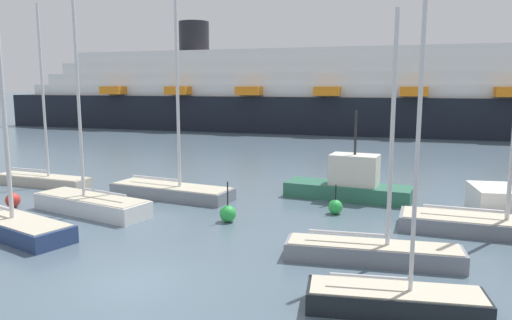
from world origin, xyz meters
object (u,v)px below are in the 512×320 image
object	(u,v)px
sailboat_4	(91,202)
channel_buoy_0	(228,213)
sailboat_0	(395,297)
channel_buoy_2	(335,207)
sailboat_3	(5,219)
fishing_boat_1	(350,183)
sailboat_6	(42,177)
channel_buoy_1	(13,200)
sailboat_2	(172,187)
sailboat_1	(491,223)
sailboat_5	(373,249)
cruise_ship	(297,95)

from	to	relation	value
sailboat_4	channel_buoy_0	world-z (taller)	sailboat_4
sailboat_0	channel_buoy_2	size ratio (longest dim) A/B	6.01
sailboat_3	sailboat_0	bearing A→B (deg)	7.99
fishing_boat_1	sailboat_3	bearing A→B (deg)	-135.67
sailboat_3	sailboat_6	distance (m)	9.81
sailboat_0	sailboat_4	bearing A→B (deg)	148.85
channel_buoy_1	channel_buoy_2	bearing A→B (deg)	13.92
sailboat_2	channel_buoy_2	bearing A→B (deg)	2.92
channel_buoy_1	sailboat_4	bearing A→B (deg)	4.03
sailboat_1	channel_buoy_2	distance (m)	6.74
sailboat_1	sailboat_5	world-z (taller)	sailboat_1
sailboat_3	sailboat_4	distance (m)	4.01
cruise_ship	sailboat_4	bearing A→B (deg)	-90.12
channel_buoy_0	channel_buoy_2	distance (m)	5.27
channel_buoy_1	channel_buoy_0	bearing A→B (deg)	5.03
sailboat_4	sailboat_3	bearing A→B (deg)	80.69
sailboat_3	sailboat_2	bearing A→B (deg)	81.84
sailboat_4	channel_buoy_2	xyz separation A→B (m)	(11.23, 3.58, -0.19)
channel_buoy_1	sailboat_0	bearing A→B (deg)	-16.73
sailboat_6	channel_buoy_0	bearing A→B (deg)	-12.47
sailboat_6	channel_buoy_0	distance (m)	14.26
sailboat_4	sailboat_1	bearing A→B (deg)	-159.94
fishing_boat_1	channel_buoy_0	xyz separation A→B (m)	(-4.63, -6.23, -0.47)
sailboat_3	channel_buoy_1	size ratio (longest dim) A/B	6.93
sailboat_5	channel_buoy_0	xyz separation A→B (m)	(-6.68, 3.01, -0.07)
channel_buoy_1	channel_buoy_2	distance (m)	16.21
fishing_boat_1	sailboat_0	bearing A→B (deg)	-72.15
channel_buoy_0	channel_buoy_1	world-z (taller)	channel_buoy_0
sailboat_0	sailboat_5	distance (m)	3.80
channel_buoy_0	cruise_ship	xyz separation A→B (m)	(-7.58, 43.96, 4.38)
sailboat_3	sailboat_5	size ratio (longest dim) A/B	1.43
fishing_boat_1	channel_buoy_2	world-z (taller)	fishing_boat_1
channel_buoy_2	sailboat_6	bearing A→B (deg)	177.39
sailboat_1	sailboat_2	bearing A→B (deg)	175.18
sailboat_2	sailboat_6	size ratio (longest dim) A/B	1.15
sailboat_2	channel_buoy_2	distance (m)	9.15
sailboat_3	sailboat_6	world-z (taller)	sailboat_3
sailboat_2	sailboat_0	bearing A→B (deg)	-32.93
sailboat_1	channel_buoy_0	size ratio (longest dim) A/B	5.70
fishing_boat_1	channel_buoy_1	distance (m)	17.53
cruise_ship	channel_buoy_2	bearing A→B (deg)	-74.81
sailboat_5	sailboat_6	bearing A→B (deg)	155.95
sailboat_0	channel_buoy_1	bearing A→B (deg)	154.72
sailboat_0	channel_buoy_1	distance (m)	19.78
sailboat_0	sailboat_5	world-z (taller)	sailboat_5
fishing_boat_1	channel_buoy_0	bearing A→B (deg)	-121.76
sailboat_5	channel_buoy_2	bearing A→B (deg)	105.34
sailboat_2	channel_buoy_2	world-z (taller)	sailboat_2
sailboat_6	channel_buoy_2	bearing A→B (deg)	0.08
sailboat_2	sailboat_3	world-z (taller)	sailboat_2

